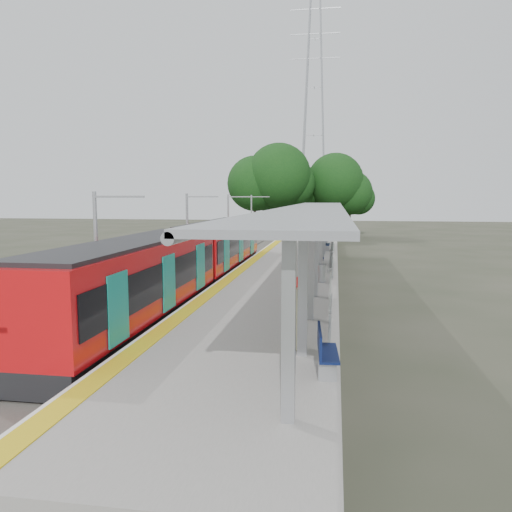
{
  "coord_description": "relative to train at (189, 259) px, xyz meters",
  "views": [
    {
      "loc": [
        2.82,
        -10.94,
        5.2
      ],
      "look_at": [
        -1.02,
        13.12,
        2.3
      ],
      "focal_mm": 35.0,
      "sensor_mm": 36.0,
      "label": 1
    }
  ],
  "objects": [
    {
      "name": "info_pillar_near",
      "position": [
        6.26,
        -10.71,
        -0.18
      ],
      "size": [
        0.45,
        0.45,
        2.02
      ],
      "rotation": [
        0.0,
        0.0,
        -0.34
      ],
      "color": "beige",
      "rests_on": "platform"
    },
    {
      "name": "platform",
      "position": [
        4.5,
        6.71,
        -1.55
      ],
      "size": [
        6.0,
        50.0,
        1.0
      ],
      "primitive_type": "cube",
      "color": "gray",
      "rests_on": "ground"
    },
    {
      "name": "train",
      "position": [
        0.0,
        0.0,
        0.0
      ],
      "size": [
        2.74,
        27.6,
        3.62
      ],
      "color": "black",
      "rests_on": "ground"
    },
    {
      "name": "bench_near",
      "position": [
        7.11,
        -12.5,
        -0.49
      ],
      "size": [
        0.57,
        1.58,
        1.06
      ],
      "rotation": [
        0.0,
        0.0,
        0.07
      ],
      "color": "#0E1A49",
      "rests_on": "platform"
    },
    {
      "name": "end_fence",
      "position": [
        4.5,
        31.66,
        -0.45
      ],
      "size": [
        6.0,
        0.1,
        1.2
      ],
      "primitive_type": "cube",
      "color": "#9EA0A5",
      "rests_on": "platform"
    },
    {
      "name": "info_pillar_far",
      "position": [
        5.53,
        4.52,
        -0.23
      ],
      "size": [
        0.43,
        0.43,
        1.9
      ],
      "rotation": [
        0.0,
        0.0,
        0.11
      ],
      "color": "beige",
      "rests_on": "platform"
    },
    {
      "name": "bench_mid",
      "position": [
        6.17,
        7.19,
        -0.52
      ],
      "size": [
        0.82,
        1.53,
        1.0
      ],
      "rotation": [
        0.0,
        0.0,
        0.27
      ],
      "color": "#0E1A49",
      "rests_on": "platform"
    },
    {
      "name": "tree_cluster",
      "position": [
        2.57,
        39.94,
        4.96
      ],
      "size": [
        18.29,
        11.2,
        11.82
      ],
      "color": "#382316",
      "rests_on": "ground"
    },
    {
      "name": "litter_bin",
      "position": [
        6.65,
        0.32,
        -0.61
      ],
      "size": [
        0.43,
        0.43,
        0.88
      ],
      "primitive_type": "cylinder",
      "rotation": [
        0.0,
        0.0,
        -0.01
      ],
      "color": "#9EA0A5",
      "rests_on": "platform"
    },
    {
      "name": "trackbed",
      "position": [
        -0.0,
        6.71,
        -1.93
      ],
      "size": [
        3.0,
        70.0,
        0.24
      ],
      "primitive_type": "cube",
      "color": "#59544C",
      "rests_on": "ground"
    },
    {
      "name": "tactile_strip",
      "position": [
        1.95,
        6.71,
        -1.04
      ],
      "size": [
        0.6,
        50.0,
        0.02
      ],
      "primitive_type": "cube",
      "color": "gold",
      "rests_on": "platform"
    },
    {
      "name": "bench_far",
      "position": [
        6.56,
        15.25,
        -0.48
      ],
      "size": [
        0.53,
        1.59,
        1.08
      ],
      "rotation": [
        0.0,
        0.0,
        -0.03
      ],
      "color": "#0E1A49",
      "rests_on": "platform"
    },
    {
      "name": "catenary_masts",
      "position": [
        -1.72,
        5.71,
        0.86
      ],
      "size": [
        2.08,
        48.16,
        5.4
      ],
      "color": "#9EA0A5",
      "rests_on": "ground"
    },
    {
      "name": "ground",
      "position": [
        4.5,
        -13.29,
        -2.05
      ],
      "size": [
        200.0,
        200.0,
        0.0
      ],
      "primitive_type": "plane",
      "color": "#474438",
      "rests_on": "ground"
    },
    {
      "name": "pylon",
      "position": [
        3.5,
        59.71,
        16.95
      ],
      "size": [
        8.0,
        4.0,
        38.0
      ],
      "primitive_type": null,
      "color": "#9EA0A5",
      "rests_on": "ground"
    },
    {
      "name": "canopy",
      "position": [
        6.11,
        2.9,
        2.15
      ],
      "size": [
        3.27,
        38.0,
        3.66
      ],
      "color": "#9EA0A5",
      "rests_on": "platform"
    }
  ]
}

